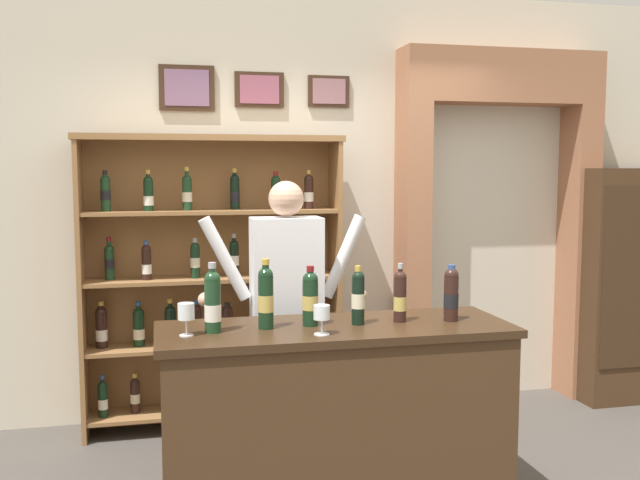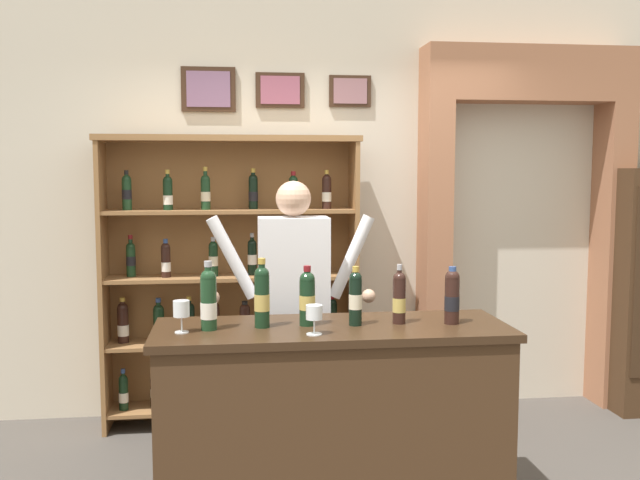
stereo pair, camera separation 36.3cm
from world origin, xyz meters
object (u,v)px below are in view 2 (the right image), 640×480
at_px(tasting_bottle_brunello, 399,297).
at_px(shopkeeper, 294,293).
at_px(tasting_bottle_chianti, 355,297).
at_px(wine_glass_left, 314,314).
at_px(tasting_bottle_super_tuscan, 452,296).
at_px(wine_shelf, 231,277).
at_px(tasting_counter, 332,422).
at_px(tasting_bottle_grappa, 307,297).
at_px(wine_glass_spare, 181,311).
at_px(tasting_bottle_riserva, 262,295).
at_px(tasting_bottle_prosecco, 209,299).

bearing_deg(tasting_bottle_brunello, shopkeeper, 129.42).
bearing_deg(tasting_bottle_chianti, shopkeeper, 113.17).
bearing_deg(shopkeeper, wine_glass_left, -87.93).
bearing_deg(tasting_bottle_super_tuscan, wine_shelf, 127.06).
bearing_deg(tasting_counter, tasting_bottle_chianti, 2.40).
distance_m(tasting_bottle_grappa, wine_glass_spare, 0.61).
distance_m(tasting_bottle_riserva, wine_glass_left, 0.31).
bearing_deg(tasting_bottle_brunello, tasting_bottle_riserva, -179.75).
relative_size(wine_shelf, tasting_bottle_brunello, 6.60).
bearing_deg(tasting_bottle_prosecco, tasting_bottle_super_tuscan, -0.57).
height_order(tasting_counter, tasting_bottle_brunello, tasting_bottle_brunello).
bearing_deg(tasting_bottle_super_tuscan, tasting_counter, 177.81).
bearing_deg(tasting_bottle_riserva, tasting_bottle_chianti, -1.00).
bearing_deg(wine_glass_spare, wine_shelf, 81.05).
relative_size(tasting_bottle_grappa, tasting_bottle_chianti, 1.01).
distance_m(tasting_counter, tasting_bottle_prosecco, 0.88).
relative_size(tasting_bottle_super_tuscan, wine_glass_spare, 1.87).
distance_m(tasting_counter, wine_glass_left, 0.62).
xyz_separation_m(tasting_bottle_grappa, tasting_bottle_brunello, (0.46, -0.01, -0.01)).
xyz_separation_m(shopkeeper, tasting_bottle_brunello, (0.48, -0.58, 0.07)).
bearing_deg(tasting_bottle_riserva, tasting_bottle_prosecco, -174.68).
bearing_deg(tasting_counter, tasting_bottle_super_tuscan, -2.19).
bearing_deg(tasting_bottle_brunello, tasting_bottle_grappa, 178.38).
relative_size(tasting_bottle_grappa, wine_glass_spare, 1.94).
xyz_separation_m(shopkeeper, wine_glass_left, (0.03, -0.77, 0.04)).
xyz_separation_m(wine_shelf, tasting_bottle_prosecco, (-0.11, -1.44, 0.11)).
distance_m(tasting_counter, tasting_bottle_super_tuscan, 0.87).
xyz_separation_m(tasting_counter, shopkeeper, (-0.14, 0.60, 0.55)).
bearing_deg(tasting_bottle_super_tuscan, tasting_bottle_chianti, 176.71).
distance_m(tasting_bottle_riserva, tasting_bottle_brunello, 0.69).
bearing_deg(wine_glass_left, tasting_bottle_riserva, 141.37).
relative_size(shopkeeper, tasting_bottle_super_tuscan, 5.85).
xyz_separation_m(tasting_counter, tasting_bottle_chianti, (0.12, 0.00, 0.63)).
height_order(tasting_bottle_brunello, tasting_bottle_super_tuscan, tasting_bottle_brunello).
distance_m(tasting_counter, tasting_bottle_grappa, 0.65).
relative_size(tasting_bottle_grappa, tasting_bottle_super_tuscan, 1.03).
bearing_deg(wine_shelf, wine_glass_spare, -98.95).
bearing_deg(wine_shelf, tasting_bottle_grappa, -75.05).
bearing_deg(tasting_bottle_riserva, tasting_bottle_super_tuscan, -2.17).
relative_size(tasting_bottle_riserva, wine_glass_spare, 2.22).
height_order(tasting_counter, tasting_bottle_super_tuscan, tasting_bottle_super_tuscan).
height_order(wine_shelf, shopkeeper, wine_shelf).
height_order(shopkeeper, wine_glass_spare, shopkeeper).
relative_size(tasting_counter, shopkeeper, 1.04).
bearing_deg(wine_shelf, tasting_bottle_super_tuscan, -52.94).
distance_m(tasting_bottle_riserva, wine_glass_spare, 0.39).
bearing_deg(tasting_counter, shopkeeper, 102.97).
relative_size(tasting_bottle_prosecco, wine_glass_spare, 2.17).
distance_m(tasting_bottle_chianti, wine_glass_left, 0.29).
distance_m(tasting_bottle_super_tuscan, wine_glass_spare, 1.33).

